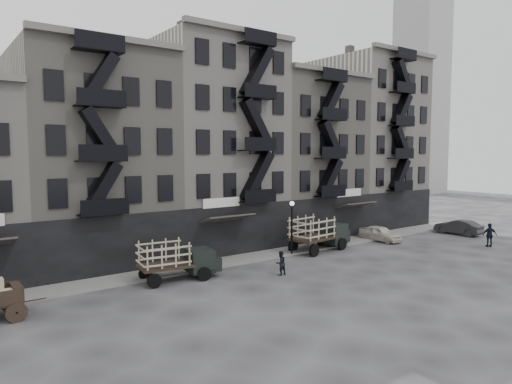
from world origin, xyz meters
TOP-DOWN VIEW (x-y plane):
  - ground at (0.00, 0.00)m, footprint 140.00×140.00m
  - sidewalk at (0.00, 3.75)m, footprint 55.00×2.50m
  - building_midwest at (-10.00, 9.83)m, footprint 10.00×11.35m
  - building_center at (-0.00, 9.82)m, footprint 10.00×11.35m
  - building_mideast at (10.00, 9.83)m, footprint 10.00×11.35m
  - building_east at (20.00, 9.82)m, footprint 10.00×11.35m
  - lamp_post at (3.00, 2.60)m, footprint 0.36×0.36m
  - distant_tower at (60.00, 30.00)m, footprint 8.00×8.00m
  - stake_truck_west at (-7.32, 1.65)m, footprint 5.30×2.65m
  - stake_truck_east at (6.01, 2.59)m, footprint 5.99×2.95m
  - car_east at (13.33, 2.25)m, footprint 1.77×4.12m
  - car_far at (22.21, -0.17)m, footprint 1.78×4.52m
  - pedestrian_mid at (-1.31, -1.27)m, footprint 0.79×0.62m
  - policeman at (18.76, -4.94)m, footprint 1.26×1.10m

SIDE VIEW (x-z plane):
  - ground at x=0.00m, z-range 0.00..0.00m
  - sidewalk at x=0.00m, z-range 0.00..0.15m
  - car_east at x=13.33m, z-range 0.00..1.39m
  - car_far at x=22.21m, z-range 0.00..1.47m
  - pedestrian_mid at x=-1.31m, z-range 0.00..1.60m
  - policeman at x=18.76m, z-range 0.00..2.03m
  - stake_truck_west at x=-7.32m, z-range 0.18..2.75m
  - stake_truck_east at x=6.01m, z-range 0.21..3.11m
  - lamp_post at x=3.00m, z-range 0.64..4.92m
  - building_midwest at x=-10.00m, z-range -0.60..15.60m
  - building_mideast at x=10.00m, z-range -0.60..15.60m
  - building_center at x=0.00m, z-range -0.60..17.60m
  - building_east at x=20.00m, z-range -0.60..18.60m
  - distant_tower at x=60.00m, z-range 0.76..66.76m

